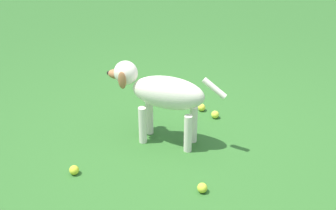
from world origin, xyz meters
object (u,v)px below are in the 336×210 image
(tennis_ball_0, at_px, (215,115))
(tennis_ball_1, at_px, (74,170))
(tennis_ball_4, at_px, (202,188))
(tennis_ball_2, at_px, (141,86))
(tennis_ball_3, at_px, (202,107))
(dog, at_px, (161,93))

(tennis_ball_0, relative_size, tennis_ball_1, 1.00)
(tennis_ball_1, bearing_deg, tennis_ball_4, -178.51)
(tennis_ball_2, distance_m, tennis_ball_3, 0.70)
(tennis_ball_1, height_order, tennis_ball_2, same)
(dog, xyz_separation_m, tennis_ball_0, (-0.36, -0.44, -0.38))
(tennis_ball_2, relative_size, tennis_ball_3, 1.00)
(dog, relative_size, tennis_ball_0, 13.87)
(tennis_ball_2, height_order, tennis_ball_4, same)
(tennis_ball_2, height_order, tennis_ball_3, same)
(tennis_ball_2, bearing_deg, tennis_ball_0, 153.33)
(tennis_ball_4, bearing_deg, tennis_ball_2, -58.78)
(tennis_ball_2, bearing_deg, dog, 116.64)
(tennis_ball_0, xyz_separation_m, tennis_ball_4, (-0.05, 0.97, 0.00))
(tennis_ball_0, distance_m, tennis_ball_3, 0.17)
(tennis_ball_0, bearing_deg, dog, 51.19)
(tennis_ball_1, bearing_deg, tennis_ball_2, -92.34)
(dog, xyz_separation_m, tennis_ball_4, (-0.41, 0.53, -0.38))
(tennis_ball_4, bearing_deg, dog, -52.45)
(tennis_ball_3, height_order, tennis_ball_4, same)
(dog, bearing_deg, tennis_ball_1, 55.43)
(tennis_ball_0, bearing_deg, tennis_ball_1, 50.29)
(tennis_ball_1, height_order, tennis_ball_4, same)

